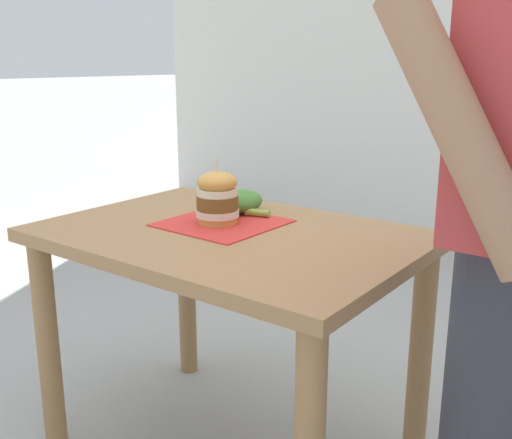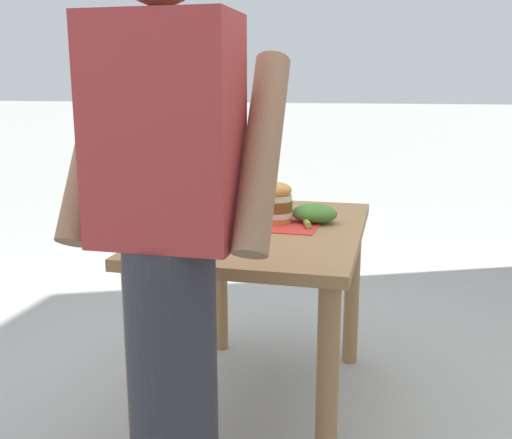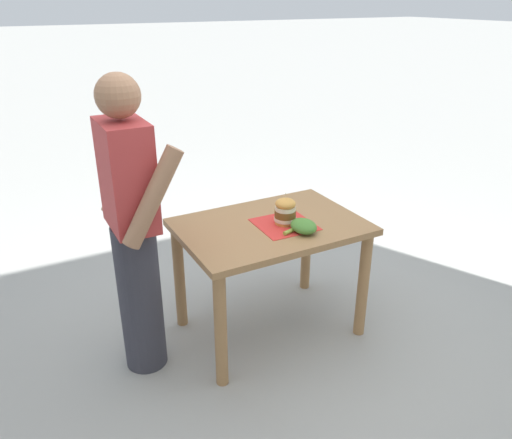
{
  "view_description": "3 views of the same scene",
  "coord_description": "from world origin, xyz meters",
  "views": [
    {
      "loc": [
        1.31,
        1.08,
        1.24
      ],
      "look_at": [
        0.0,
        0.1,
        0.81
      ],
      "focal_mm": 42.0,
      "sensor_mm": 36.0,
      "label": 1
    },
    {
      "loc": [
        -0.5,
        2.19,
        1.3
      ],
      "look_at": [
        0.0,
        0.1,
        0.81
      ],
      "focal_mm": 42.0,
      "sensor_mm": 36.0,
      "label": 2
    },
    {
      "loc": [
        -2.36,
        1.37,
        2.01
      ],
      "look_at": [
        0.0,
        0.1,
        0.81
      ],
      "focal_mm": 35.0,
      "sensor_mm": 36.0,
      "label": 3
    }
  ],
  "objects": [
    {
      "name": "patio_table",
      "position": [
        0.0,
        0.0,
        0.63
      ],
      "size": [
        0.76,
        1.1,
        0.76
      ],
      "color": "#9E7247",
      "rests_on": "ground"
    },
    {
      "name": "serving_paper",
      "position": [
        -0.05,
        -0.07,
        0.76
      ],
      "size": [
        0.34,
        0.34,
        0.0
      ],
      "primitive_type": "cube",
      "rotation": [
        0.0,
        0.0,
        -0.03
      ],
      "color": "red",
      "rests_on": "patio_table"
    },
    {
      "name": "sandwich",
      "position": [
        -0.04,
        -0.08,
        0.84
      ],
      "size": [
        0.13,
        0.13,
        0.2
      ],
      "color": "gold",
      "rests_on": "serving_paper"
    },
    {
      "name": "pickle_spear",
      "position": [
        -0.17,
        -0.02,
        0.77
      ],
      "size": [
        0.05,
        0.08,
        0.02
      ],
      "primitive_type": "cylinder",
      "rotation": [
        0.0,
        1.57,
        1.85
      ],
      "color": "#8EA83D",
      "rests_on": "serving_paper"
    },
    {
      "name": "side_salad",
      "position": [
        -0.19,
        -0.11,
        0.8
      ],
      "size": [
        0.18,
        0.14,
        0.08
      ],
      "primitive_type": "ellipsoid",
      "color": "#477F33",
      "rests_on": "patio_table"
    }
  ]
}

